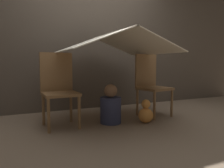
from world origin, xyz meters
name	(u,v)px	position (x,y,z in m)	size (l,w,h in m)	color
ground_plane	(115,122)	(0.00, 0.00, 0.00)	(8.80, 8.80, 0.00)	#7A6651
wall_back	(89,38)	(0.00, 1.08, 1.25)	(7.00, 0.05, 2.50)	#4C4238
chair_left	(59,87)	(-0.72, 0.17, 0.51)	(0.44, 0.44, 0.95)	brown
chair_right	(151,83)	(0.70, 0.17, 0.51)	(0.49, 0.49, 0.95)	brown
sheet_canopy	(112,43)	(0.00, 0.09, 1.09)	(1.44, 1.38, 0.28)	silver
person_front	(111,107)	(-0.06, 0.00, 0.22)	(0.28, 0.28, 0.53)	#2D3351
plush_toy	(146,113)	(0.38, -0.19, 0.13)	(0.20, 0.20, 0.32)	#D88C3F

